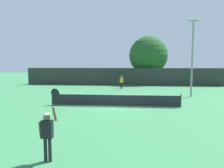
{
  "coord_description": "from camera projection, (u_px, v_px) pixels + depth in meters",
  "views": [
    {
      "loc": [
        1.39,
        -16.58,
        3.37
      ],
      "look_at": [
        -0.45,
        2.49,
        1.54
      ],
      "focal_mm": 33.93,
      "sensor_mm": 36.0,
      "label": 1
    }
  ],
  "objects": [
    {
      "name": "ground_plane",
      "position": [
        115.0,
        106.0,
        16.88
      ],
      "size": [
        120.0,
        120.0,
        0.0
      ],
      "primitive_type": "plane",
      "color": "#387F4C"
    },
    {
      "name": "tennis_net",
      "position": [
        115.0,
        100.0,
        16.83
      ],
      "size": [
        10.38,
        0.08,
        1.07
      ],
      "color": "#232328",
      "rests_on": "ground"
    },
    {
      "name": "perimeter_fence",
      "position": [
        123.0,
        77.0,
        33.2
      ],
      "size": [
        31.25,
        0.12,
        2.71
      ],
      "primitive_type": "cube",
      "color": "#2D332D",
      "rests_on": "ground"
    },
    {
      "name": "player_serving",
      "position": [
        48.0,
        130.0,
        7.24
      ],
      "size": [
        0.67,
        0.4,
        2.54
      ],
      "color": "black",
      "rests_on": "ground"
    },
    {
      "name": "player_receiving",
      "position": [
        121.0,
        81.0,
        28.6
      ],
      "size": [
        0.57,
        0.25,
        1.7
      ],
      "rotation": [
        0.0,
        0.0,
        3.14
      ],
      "color": "yellow",
      "rests_on": "ground"
    },
    {
      "name": "tennis_ball",
      "position": [
        104.0,
        100.0,
        19.52
      ],
      "size": [
        0.07,
        0.07,
        0.07
      ],
      "primitive_type": "sphere",
      "color": "#CCE033",
      "rests_on": "ground"
    },
    {
      "name": "light_pole",
      "position": [
        192.0,
        52.0,
        21.13
      ],
      "size": [
        1.18,
        0.28,
        7.89
      ],
      "color": "gray",
      "rests_on": "ground"
    },
    {
      "name": "large_tree",
      "position": [
        148.0,
        56.0,
        35.73
      ],
      "size": [
        6.47,
        6.47,
        8.01
      ],
      "color": "brown",
      "rests_on": "ground"
    },
    {
      "name": "parked_car_near",
      "position": [
        85.0,
        77.0,
        41.21
      ],
      "size": [
        2.11,
        4.29,
        1.69
      ],
      "rotation": [
        0.0,
        0.0,
        -0.05
      ],
      "color": "white",
      "rests_on": "ground"
    },
    {
      "name": "parked_car_mid",
      "position": [
        108.0,
        77.0,
        41.6
      ],
      "size": [
        2.15,
        4.31,
        1.69
      ],
      "rotation": [
        0.0,
        0.0,
        -0.06
      ],
      "color": "black",
      "rests_on": "ground"
    },
    {
      "name": "parked_car_far",
      "position": [
        138.0,
        78.0,
        38.01
      ],
      "size": [
        2.51,
        4.44,
        1.69
      ],
      "rotation": [
        0.0,
        0.0,
        -0.15
      ],
      "color": "red",
      "rests_on": "ground"
    }
  ]
}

